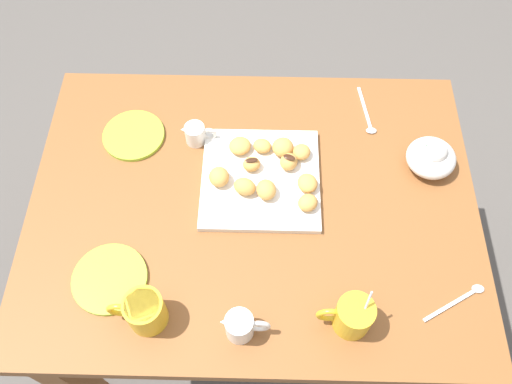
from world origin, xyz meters
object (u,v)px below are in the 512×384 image
Objects in this scene: beignet_7 at (266,190)px; beignet_10 at (301,152)px; pastry_plate_square at (260,179)px; saucer_lime_left at (134,135)px; beignet_4 at (307,183)px; cream_pitcher_white at (240,326)px; beignet_0 at (240,146)px; beignet_5 at (289,162)px; beignet_3 at (308,203)px; beignet_1 at (219,177)px; beignet_6 at (252,164)px; beignet_8 at (262,146)px; saucer_lime_right at (110,279)px; beignet_2 at (283,147)px; coffee_mug_mustard_left at (352,316)px; chocolate_sauce_pitcher at (196,133)px; ice_cream_bowl at (432,157)px; beignet_9 at (245,187)px; dining_table at (253,226)px.

beignet_7 reaches higher than beignet_10.
saucer_lime_left is at bearing -20.91° from pastry_plate_square.
beignet_10 is at bearing -82.09° from beignet_4.
cream_pitcher_white reaches higher than beignet_0.
beignet_5 is at bearing 44.95° from beignet_10.
beignet_4 is at bearing 147.44° from beignet_0.
beignet_5 is (0.04, -0.11, 0.00)m from beignet_3.
beignet_1 is 1.22× the size of beignet_6.
beignet_8 is at bearing -178.29° from beignet_0.
saucer_lime_right is 3.09× the size of beignet_2.
beignet_3 reaches higher than beignet_10.
coffee_mug_mustard_left reaches higher than beignet_10.
beignet_5 is at bearing -153.19° from pastry_plate_square.
beignet_1 is 0.22m from beignet_3.
beignet_3 is 0.17m from beignet_6.
beignet_1 is at bearing 30.62° from beignet_2.
beignet_3 is at bearing 124.17° from beignet_8.
chocolate_sauce_pitcher reaches higher than pastry_plate_square.
beignet_3 is 1.04× the size of beignet_8.
beignet_5 is (-0.10, -0.41, -0.01)m from cream_pitcher_white.
beignet_8 is at bearing -44.32° from beignet_4.
ice_cream_bowl is 2.26× the size of beignet_9.
coffee_mug_mustard_left is at bearing 120.73° from beignet_7.
pastry_plate_square is at bearing -95.25° from cream_pitcher_white.
beignet_5 is 0.87× the size of beignet_7.
coffee_mug_mustard_left is at bearing 108.21° from beignet_5.
beignet_2 is (-0.07, -0.14, 0.16)m from dining_table.
beignet_2 reaches higher than beignet_4.
beignet_4 is (0.31, 0.08, -0.01)m from ice_cream_bowl.
cream_pitcher_white is 0.85× the size of ice_cream_bowl.
beignet_5 reaches higher than saucer_lime_right.
beignet_5 is 0.10m from beignet_7.
beignet_9 is (0.02, -0.02, 0.16)m from dining_table.
coffee_mug_mustard_left is at bearing 104.15° from beignet_4.
saucer_lime_left is (0.33, -0.13, -0.00)m from pastry_plate_square.
beignet_9 reaches higher than beignet_4.
chocolate_sauce_pitcher is 1.95× the size of beignet_5.
beignet_3 is at bearing -73.07° from coffee_mug_mustard_left.
saucer_lime_right is at bearing 32.95° from dining_table.
cream_pitcher_white is at bearing 73.02° from beignet_10.
saucer_lime_left is 3.43× the size of beignet_8.
saucer_lime_right is 3.62× the size of beignet_10.
chocolate_sauce_pitcher reaches higher than dining_table.
beignet_1 is 0.98× the size of beignet_7.
beignet_2 is 1.01× the size of beignet_4.
pastry_plate_square is 0.10m from beignet_2.
saucer_lime_left is 3.39× the size of beignet_5.
beignet_2 reaches higher than beignet_3.
beignet_0 is 0.06m from beignet_8.
saucer_lime_left is 0.29m from beignet_0.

